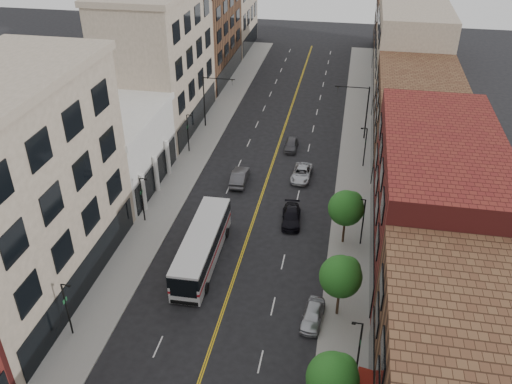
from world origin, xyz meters
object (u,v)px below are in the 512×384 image
Objects in this scene: car_lane_behind at (240,177)px; car_parked_far at (313,315)px; car_lane_c at (291,145)px; city_bus at (202,245)px; car_lane_b at (302,173)px; car_lane_a at (291,217)px.

car_parked_far is at bearing 114.22° from car_lane_behind.
car_lane_behind is at bearing -116.98° from car_lane_c.
city_bus reaches higher than car_lane_b.
car_lane_a is at bearing 109.74° from car_parked_far.
car_lane_a is (7.25, 7.89, -1.19)m from city_bus.
city_bus is 14.86m from car_lane_behind.
car_parked_far is at bearing -81.00° from car_lane_a.
car_lane_c is (-2.18, 7.26, 0.00)m from car_lane_b.
car_lane_a is at bearing -83.18° from car_lane_c.
car_lane_behind is 10.73m from car_lane_c.
city_bus is 3.11× the size of car_parked_far.
car_lane_behind is at bearing -158.85° from car_lane_b.
city_bus is 2.62× the size of car_lane_b.
car_lane_b is at bearing 104.02° from car_parked_far.
car_parked_far is at bearing -78.95° from car_lane_b.
car_lane_behind is (-10.42, 20.70, 0.10)m from car_parked_far.
car_lane_c is at bearing -118.92° from car_lane_behind.
city_bus is at bearing -102.38° from car_lane_c.
car_lane_a is at bearing -87.73° from car_lane_b.
car_parked_far reaches higher than car_lane_c.
city_bus is 2.61× the size of car_lane_behind.
car_lane_b is 7.58m from car_lane_c.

